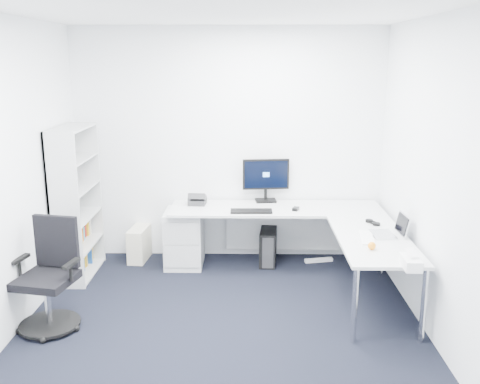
{
  "coord_description": "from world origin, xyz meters",
  "views": [
    {
      "loc": [
        0.22,
        -4.1,
        2.35
      ],
      "look_at": [
        0.15,
        1.05,
        1.05
      ],
      "focal_mm": 40.0,
      "sensor_mm": 36.0,
      "label": 1
    }
  ],
  "objects_px": {
    "monitor": "(266,180)",
    "bookshelf": "(77,203)",
    "task_chair": "(46,277)",
    "l_desk": "(277,247)",
    "laptop": "(383,225)"
  },
  "relations": [
    {
      "from": "monitor",
      "to": "laptop",
      "type": "xyz_separation_m",
      "value": [
        1.08,
        -1.22,
        -0.15
      ]
    },
    {
      "from": "task_chair",
      "to": "laptop",
      "type": "distance_m",
      "value": 3.12
    },
    {
      "from": "l_desk",
      "to": "task_chair",
      "type": "relative_size",
      "value": 2.43
    },
    {
      "from": "bookshelf",
      "to": "task_chair",
      "type": "xyz_separation_m",
      "value": [
        0.09,
        -1.24,
        -0.33
      ]
    },
    {
      "from": "task_chair",
      "to": "laptop",
      "type": "relative_size",
      "value": 3.24
    },
    {
      "from": "bookshelf",
      "to": "laptop",
      "type": "height_order",
      "value": "bookshelf"
    },
    {
      "from": "laptop",
      "to": "task_chair",
      "type": "bearing_deg",
      "value": -172.7
    },
    {
      "from": "monitor",
      "to": "bookshelf",
      "type": "bearing_deg",
      "value": -170.79
    },
    {
      "from": "bookshelf",
      "to": "task_chair",
      "type": "relative_size",
      "value": 1.67
    },
    {
      "from": "bookshelf",
      "to": "monitor",
      "type": "relative_size",
      "value": 3.03
    },
    {
      "from": "monitor",
      "to": "l_desk",
      "type": "bearing_deg",
      "value": -85.14
    },
    {
      "from": "task_chair",
      "to": "bookshelf",
      "type": "bearing_deg",
      "value": 105.68
    },
    {
      "from": "bookshelf",
      "to": "laptop",
      "type": "relative_size",
      "value": 5.42
    },
    {
      "from": "bookshelf",
      "to": "monitor",
      "type": "height_order",
      "value": "bookshelf"
    },
    {
      "from": "laptop",
      "to": "l_desk",
      "type": "bearing_deg",
      "value": 143.76
    }
  ]
}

